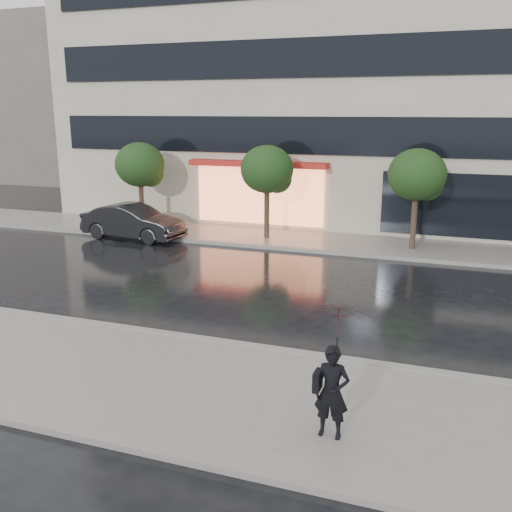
% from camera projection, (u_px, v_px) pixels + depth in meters
% --- Properties ---
extents(ground, '(120.00, 120.00, 0.00)m').
position_uv_depth(ground, '(253.00, 333.00, 14.17)').
color(ground, black).
rests_on(ground, ground).
extents(sidewalk_near, '(60.00, 4.50, 0.12)m').
position_uv_depth(sidewalk_near, '(197.00, 389.00, 11.19)').
color(sidewalk_near, slate).
rests_on(sidewalk_near, ground).
extents(sidewalk_far, '(60.00, 3.50, 0.12)m').
position_uv_depth(sidewalk_far, '(337.00, 243.00, 23.51)').
color(sidewalk_far, slate).
rests_on(sidewalk_far, ground).
extents(curb_near, '(60.00, 0.25, 0.14)m').
position_uv_depth(curb_near, '(238.00, 346.00, 13.24)').
color(curb_near, gray).
rests_on(curb_near, ground).
extents(curb_far, '(60.00, 0.25, 0.14)m').
position_uv_depth(curb_far, '(328.00, 252.00, 21.91)').
color(curb_far, gray).
rests_on(curb_far, ground).
extents(office_building, '(30.00, 12.76, 18.00)m').
position_uv_depth(office_building, '(375.00, 35.00, 28.32)').
color(office_building, '#BAB49E').
rests_on(office_building, ground).
extents(bg_building_left, '(14.00, 10.00, 12.00)m').
position_uv_depth(bg_building_left, '(34.00, 102.00, 45.48)').
color(bg_building_left, '#59544F').
rests_on(bg_building_left, ground).
extents(tree_far_west, '(2.20, 2.20, 3.99)m').
position_uv_depth(tree_far_west, '(141.00, 166.00, 25.49)').
color(tree_far_west, '#33261C').
rests_on(tree_far_west, ground).
extents(tree_mid_west, '(2.20, 2.20, 3.99)m').
position_uv_depth(tree_mid_west, '(269.00, 171.00, 23.55)').
color(tree_mid_west, '#33261C').
rests_on(tree_mid_west, ground).
extents(tree_mid_east, '(2.20, 2.20, 3.99)m').
position_uv_depth(tree_mid_east, '(419.00, 177.00, 21.60)').
color(tree_mid_east, '#33261C').
rests_on(tree_mid_east, ground).
extents(parked_car, '(4.63, 1.97, 1.48)m').
position_uv_depth(parked_car, '(133.00, 222.00, 24.30)').
color(parked_car, black).
rests_on(parked_car, ground).
extents(pedestrian_with_umbrella, '(0.98, 0.99, 2.30)m').
position_uv_depth(pedestrian_with_umbrella, '(336.00, 350.00, 9.10)').
color(pedestrian_with_umbrella, black).
rests_on(pedestrian_with_umbrella, sidewalk_near).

